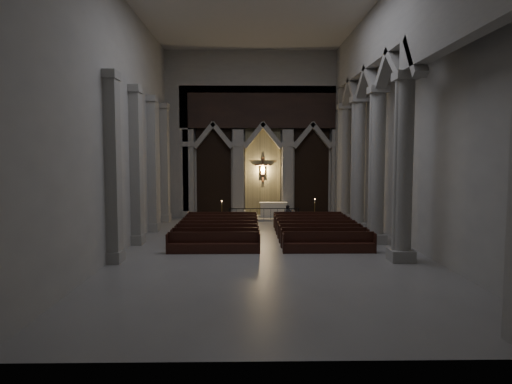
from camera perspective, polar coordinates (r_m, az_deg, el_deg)
The scene contains 11 objects.
room at distance 21.97m, azimuth 1.88°, elevation 12.60°, with size 24.00×24.10×12.00m.
sanctuary_wall at distance 33.35m, azimuth 0.87°, elevation 8.17°, with size 14.00×0.77×12.00m.
right_arcade at distance 24.20m, azimuth 15.15°, elevation 12.25°, with size 1.00×24.00×12.00m.
left_pilasters at distance 25.86m, azimuth -13.68°, elevation 3.07°, with size 0.60×13.00×8.03m.
sanctuary_step at distance 32.65m, azimuth 0.91°, elevation -3.26°, with size 8.50×2.60×0.15m, color #9F9D95.
altar at distance 32.94m, azimuth 2.18°, elevation -2.17°, with size 2.00×0.80×1.01m.
altar_rail at distance 31.31m, azimuth 0.99°, elevation -2.58°, with size 4.82×0.09×0.95m.
candle_stand_left at distance 31.58m, azimuth -4.30°, elevation -2.97°, with size 0.24×0.24×1.43m.
candle_stand_right at distance 31.31m, azimuth 7.33°, elevation -2.97°, with size 0.27×0.27×1.60m.
pews at distance 25.13m, azimuth 1.49°, elevation -5.08°, with size 9.75×8.01×0.97m.
worshipper at distance 29.38m, azimuth 4.02°, elevation -2.96°, with size 0.50×0.33×1.36m, color black.
Camera 1 is at (-1.09, -21.73, 4.55)m, focal length 32.00 mm.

